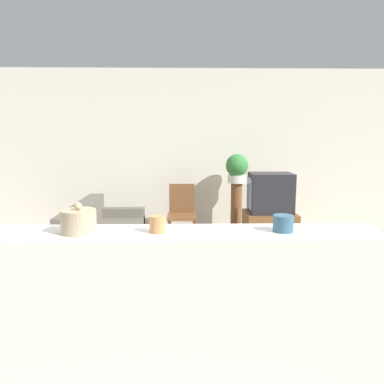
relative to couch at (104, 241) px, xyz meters
The scene contains 12 objects.
ground_plane 2.04m from the couch, 65.40° to the right, with size 14.00×14.00×0.00m, color tan.
wall_back 2.09m from the couch, 62.08° to the left, with size 9.00×0.06×2.70m.
couch is the anchor object (origin of this frame).
tv_stand 2.31m from the couch, 11.88° to the left, with size 0.70×0.58×0.55m.
television 2.37m from the couch, 11.92° to the left, with size 0.60×0.44×0.56m.
wooden_chair 1.41m from the couch, 44.03° to the left, with size 0.44×0.44×0.88m.
plant_stand 2.25m from the couch, 32.86° to the left, with size 0.18×0.18×0.88m.
potted_plant 2.39m from the couch, 32.86° to the left, with size 0.36×0.36×0.46m.
foreground_counter 2.51m from the couch, 70.30° to the right, with size 2.96×0.44×1.02m.
decorative_bowl 2.52m from the couch, 81.23° to the right, with size 0.22×0.22×0.20m.
candle_jar 2.63m from the couch, 69.81° to the right, with size 0.11×0.11×0.11m.
coffee_tin 3.00m from the couch, 54.55° to the right, with size 0.13×0.13×0.11m.
Camera 1 is at (0.19, -2.85, 1.65)m, focal length 35.00 mm.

